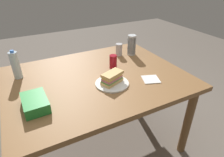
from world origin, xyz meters
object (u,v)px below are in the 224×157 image
chip_bag (35,103)px  soda_can_silver (119,50)px  soda_can_red (113,62)px  dining_table (97,85)px  water_bottle_tall (16,65)px  paper_plate (112,83)px  sandwich (112,78)px  plastic_cup_stack (132,45)px

chip_bag → soda_can_silver: size_ratio=1.89×
soda_can_red → dining_table: bearing=-159.0°
water_bottle_tall → chip_bag: bearing=-82.4°
paper_plate → water_bottle_tall: 0.78m
paper_plate → soda_can_red: 0.28m
dining_table → water_bottle_tall: size_ratio=6.06×
chip_bag → water_bottle_tall: (-0.06, 0.47, 0.08)m
sandwich → soda_can_red: 0.27m
paper_plate → sandwich: (0.00, 0.00, 0.05)m
dining_table → soda_can_red: size_ratio=11.86×
sandwich → chip_bag: (-0.57, -0.03, -0.02)m
dining_table → paper_plate: paper_plate is taller
water_bottle_tall → soda_can_silver: (0.96, 0.03, -0.05)m
paper_plate → soda_can_silver: 0.58m
water_bottle_tall → plastic_cup_stack: water_bottle_tall is taller
dining_table → paper_plate: size_ratio=5.53×
soda_can_red → water_bottle_tall: water_bottle_tall is taller
dining_table → chip_bag: 0.56m
soda_can_red → water_bottle_tall: (-0.77, 0.20, 0.05)m
dining_table → plastic_cup_stack: size_ratio=7.13×
dining_table → sandwich: bearing=-70.8°
water_bottle_tall → paper_plate: bearing=-35.2°
sandwich → plastic_cup_stack: 0.62m
soda_can_red → soda_can_silver: size_ratio=1.00×
dining_table → soda_can_silver: (0.38, 0.30, 0.15)m
sandwich → plastic_cup_stack: bearing=43.7°
dining_table → soda_can_silver: size_ratio=11.86×
sandwich → plastic_cup_stack: (0.45, 0.43, 0.05)m
paper_plate → soda_can_silver: (0.33, 0.47, 0.05)m
sandwich → paper_plate: bearing=-132.0°
dining_table → paper_plate: 0.20m
water_bottle_tall → plastic_cup_stack: size_ratio=1.18×
paper_plate → chip_bag: size_ratio=1.14×
soda_can_red → paper_plate: bearing=-119.7°
chip_bag → water_bottle_tall: 0.48m
soda_can_red → chip_bag: soda_can_red is taller
plastic_cup_stack → paper_plate: bearing=-136.2°
sandwich → dining_table: bearing=109.2°
sandwich → soda_can_silver: (0.32, 0.47, 0.01)m
sandwich → chip_bag: sandwich is taller
dining_table → sandwich: size_ratio=7.23×
sandwich → water_bottle_tall: 0.78m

